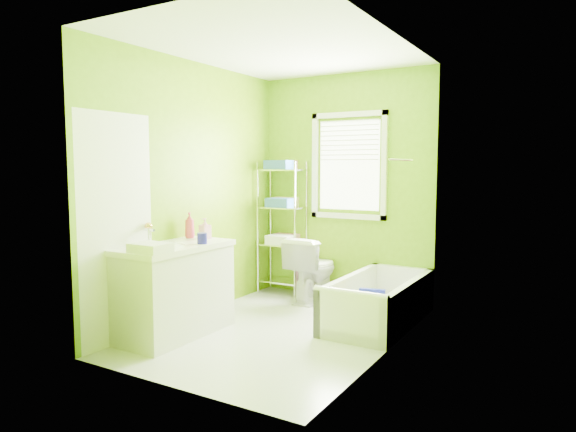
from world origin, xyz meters
The scene contains 9 objects.
ground centered at (0.00, 0.00, 0.00)m, with size 2.90×2.90×0.00m, color silver.
room_envelope centered at (0.00, 0.00, 1.55)m, with size 2.14×2.94×2.62m.
window centered at (0.05, 1.42, 1.61)m, with size 0.92×0.05×1.22m.
door centered at (-1.04, -1.00, 1.00)m, with size 0.09×0.80×2.00m.
right_wall_decor centered at (1.04, -0.02, 1.32)m, with size 0.04×1.48×1.17m.
bathtub centered at (0.70, 0.69, 0.15)m, with size 0.69×1.48×0.48m.
toilet centered at (-0.25, 1.12, 0.37)m, with size 0.42×0.73×0.75m, color white.
vanity centered at (-0.78, -0.59, 0.45)m, with size 0.57×1.11×1.09m.
wire_shelf_unit centered at (-0.73, 1.28, 0.99)m, with size 0.55×0.44×1.62m.
Camera 1 is at (2.45, -4.02, 1.54)m, focal length 32.00 mm.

